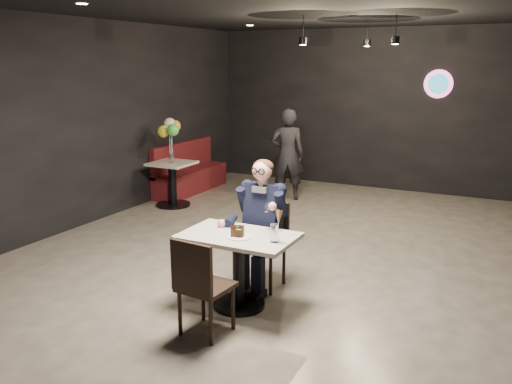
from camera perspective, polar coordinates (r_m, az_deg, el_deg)
The scene contains 17 objects.
floor at distance 6.60m, azimuth 4.46°, elevation -7.62°, with size 9.00×9.00×0.00m, color gray.
wall_sign at distance 10.30m, azimuth 18.65°, elevation 10.73°, with size 0.50×0.06×0.50m, color pink, non-canonical shape.
pendant_lights at distance 8.06m, azimuth 10.52°, elevation 16.88°, with size 1.40×1.20×0.36m, color black.
main_table at distance 5.39m, azimuth -1.83°, elevation -8.30°, with size 1.10×0.70×0.75m, color silver.
chair_far at distance 5.82m, azimuth 0.76°, elevation -5.72°, with size 0.42×0.46×0.92m, color black.
chair_near at distance 4.88m, azimuth -5.27°, elevation -9.68°, with size 0.42×0.46×0.92m, color black.
seated_man at distance 5.74m, azimuth 0.77°, elevation -3.27°, with size 0.60×0.80×1.44m, color black.
dessert_plate at distance 5.17m, azimuth -1.75°, elevation -4.76°, with size 0.24×0.24×0.01m, color white.
cake_slice at distance 5.18m, azimuth -1.96°, elevation -4.18°, with size 0.12×0.10×0.08m, color black.
mint_leaf at distance 5.12m, azimuth -1.85°, elevation -3.94°, with size 0.06×0.04×0.01m, color green.
sundae_glass at distance 5.03m, azimuth 1.95°, elevation -4.34°, with size 0.08×0.08×0.17m, color silver.
wafer_cone at distance 4.94m, azimuth 2.43°, elevation -2.70°, with size 0.07×0.07×0.14m, color tan.
booth_bench at distance 10.18m, azimuth -6.91°, elevation 2.58°, with size 0.46×1.85×0.92m, color #490F15.
side_table at distance 9.22m, azimuth -8.78°, elevation 1.05°, with size 0.66×0.66×0.82m, color silver.
balloon_vase at distance 9.14m, azimuth -8.87°, elevation 3.55°, with size 0.09×0.09×0.14m, color silver.
balloon_bunch at distance 9.08m, azimuth -8.95°, elevation 5.90°, with size 0.36×0.36×0.60m, color yellow.
passerby at distance 9.51m, azimuth 3.32°, elevation 3.96°, with size 0.58×0.38×1.60m, color black.
Camera 1 is at (2.31, -5.71, 2.38)m, focal length 38.00 mm.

